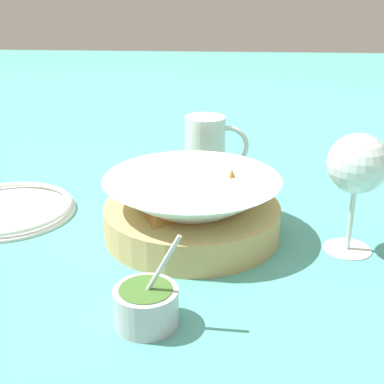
# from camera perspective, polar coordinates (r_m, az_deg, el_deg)

# --- Properties ---
(ground_plane) EXTENTS (4.00, 4.00, 0.00)m
(ground_plane) POSITION_cam_1_polar(r_m,az_deg,el_deg) (0.76, 2.31, -5.07)
(ground_plane) COLOR teal
(food_basket) EXTENTS (0.25, 0.25, 0.10)m
(food_basket) POSITION_cam_1_polar(r_m,az_deg,el_deg) (0.76, -0.06, -1.90)
(food_basket) COLOR tan
(food_basket) RESTS_ON ground_plane
(sauce_cup) EXTENTS (0.07, 0.07, 0.11)m
(sauce_cup) POSITION_cam_1_polar(r_m,az_deg,el_deg) (0.58, -4.90, -11.87)
(sauce_cup) COLOR #B7B7BC
(sauce_cup) RESTS_ON ground_plane
(wine_glass) EXTENTS (0.08, 0.08, 0.16)m
(wine_glass) POSITION_cam_1_polar(r_m,az_deg,el_deg) (0.72, 17.21, 2.52)
(wine_glass) COLOR silver
(wine_glass) RESTS_ON ground_plane
(beer_mug) EXTENTS (0.12, 0.07, 0.11)m
(beer_mug) POSITION_cam_1_polar(r_m,az_deg,el_deg) (0.98, 1.53, 4.60)
(beer_mug) COLOR silver
(beer_mug) RESTS_ON ground_plane
(side_plate) EXTENTS (0.21, 0.21, 0.01)m
(side_plate) POSITION_cam_1_polar(r_m,az_deg,el_deg) (0.89, -19.18, -1.70)
(side_plate) COLOR white
(side_plate) RESTS_ON ground_plane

